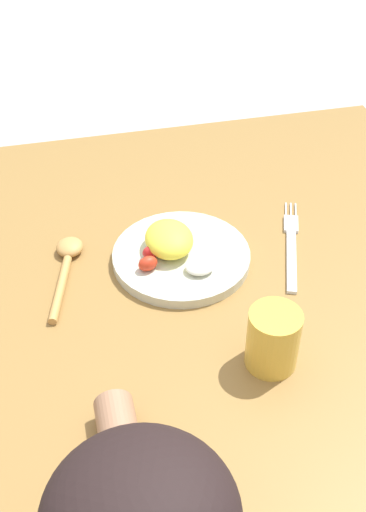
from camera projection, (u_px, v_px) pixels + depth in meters
name	position (u px, v px, depth m)	size (l,w,h in m)	color
dining_table	(151.00, 318.00, 1.04)	(1.15, 0.92, 0.76)	olive
plate	(178.00, 253.00, 1.01)	(0.22, 0.22, 0.06)	beige
fork	(291.00, 246.00, 1.05)	(0.10, 0.22, 0.01)	silver
spoon	(67.00, 261.00, 1.01)	(0.07, 0.19, 0.02)	tan
drinking_cup	(273.00, 339.00, 0.84)	(0.07, 0.07, 0.09)	gold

